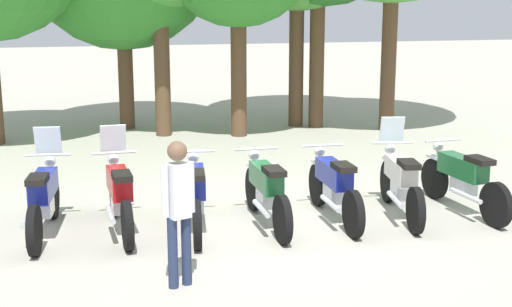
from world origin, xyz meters
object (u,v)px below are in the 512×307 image
motorcycle_0 (44,197)px  person_0 (178,203)px  motorcycle_4 (334,185)px  motorcycle_1 (119,194)px  motorcycle_2 (195,194)px  motorcycle_5 (400,181)px  motorcycle_6 (463,178)px  motorcycle_3 (266,190)px

motorcycle_0 → person_0: size_ratio=1.34×
motorcycle_0 → motorcycle_4: motorcycle_0 is taller
motorcycle_1 → motorcycle_2: motorcycle_1 is taller
motorcycle_0 → motorcycle_1: 0.99m
motorcycle_1 → motorcycle_2: 1.02m
motorcycle_5 → motorcycle_6: (0.98, -0.04, -0.01)m
motorcycle_1 → motorcycle_6: bearing=-96.5°
motorcycle_2 → person_0: 2.04m
motorcycle_0 → motorcycle_1: bearing=-88.3°
motorcycle_3 → motorcycle_1: bearing=83.1°
motorcycle_0 → motorcycle_2: 2.01m
person_0 → motorcycle_4: bearing=-74.5°
motorcycle_3 → motorcycle_4: size_ratio=1.00×
motorcycle_1 → motorcycle_6: size_ratio=1.00×
motorcycle_0 → person_0: (1.48, -2.21, 0.43)m
motorcycle_2 → motorcycle_1: bearing=87.1°
motorcycle_0 → motorcycle_6: motorcycle_0 is taller
motorcycle_0 → person_0: 2.70m
motorcycle_4 → person_0: (-2.49, -1.85, 0.44)m
person_0 → motorcycle_1: bearing=-8.0°
motorcycle_1 → motorcycle_0: bearing=82.5°
motorcycle_0 → person_0: bearing=-139.1°
motorcycle_0 → motorcycle_5: (4.97, -0.43, 0.00)m
person_0 → motorcycle_2: bearing=-35.8°
motorcycle_2 → motorcycle_3: (0.99, -0.06, 0.00)m
motorcycle_1 → motorcycle_2: (1.00, -0.20, -0.01)m
motorcycle_4 → person_0: bearing=128.6°
motorcycle_3 → motorcycle_6: 2.98m
motorcycle_6 → motorcycle_0: bearing=82.0°
motorcycle_1 → motorcycle_3: (1.99, -0.26, -0.01)m
motorcycle_1 → motorcycle_3: 2.01m
motorcycle_3 → motorcycle_5: (2.00, -0.08, 0.01)m
person_0 → motorcycle_3: bearing=-59.9°
motorcycle_3 → person_0: size_ratio=1.35×
motorcycle_2 → motorcycle_6: size_ratio=1.00×
motorcycle_0 → motorcycle_1: (0.99, -0.09, 0.00)m
motorcycle_0 → motorcycle_2: size_ratio=1.00×
motorcycle_3 → person_0: 2.43m
motorcycle_0 → person_0: person_0 is taller
motorcycle_3 → motorcycle_5: size_ratio=1.01×
motorcycle_5 → motorcycle_6: motorcycle_5 is taller
motorcycle_1 → motorcycle_2: size_ratio=1.00×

